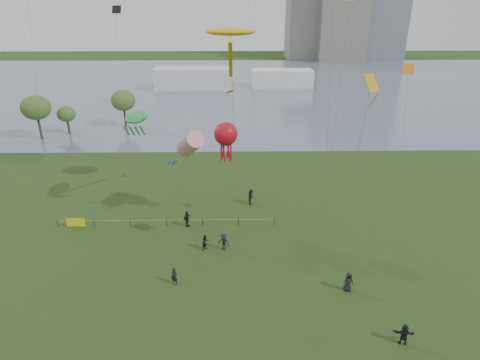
{
  "coord_description": "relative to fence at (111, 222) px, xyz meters",
  "views": [
    {
      "loc": [
        -0.58,
        -23.39,
        22.64
      ],
      "look_at": [
        0.0,
        10.0,
        8.0
      ],
      "focal_mm": 30.0,
      "sensor_mm": 36.0,
      "label": 1
    }
  ],
  "objects": [
    {
      "name": "trees",
      "position": [
        -20.74,
        32.79,
        5.04
      ],
      "size": [
        26.82,
        16.86,
        8.29
      ],
      "color": "#372819",
      "rests_on": "ground_plane"
    },
    {
      "name": "pavilion_left",
      "position": [
        2.2,
        79.4,
        2.45
      ],
      "size": [
        22.0,
        8.0,
        6.0
      ],
      "primitive_type": "cube",
      "color": "silver",
      "rests_on": "ground_plane"
    },
    {
      "name": "spectator_a",
      "position": [
        10.76,
        -4.71,
        0.26
      ],
      "size": [
        0.98,
        1.0,
        1.63
      ],
      "primitive_type": "imported",
      "rotation": [
        0.0,
        0.0,
        0.9
      ],
      "color": "black",
      "rests_on": "ground_plane"
    },
    {
      "name": "building_low",
      "position": [
        46.2,
        152.4,
        13.45
      ],
      "size": [
        16.0,
        18.0,
        28.0
      ],
      "primitive_type": "cube",
      "color": "slate",
      "rests_on": "ground_plane"
    },
    {
      "name": "fence",
      "position": [
        0.0,
        0.0,
        0.0
      ],
      "size": [
        24.07,
        0.07,
        1.05
      ],
      "color": "black",
      "rests_on": "ground_plane"
    },
    {
      "name": "spectator_c",
      "position": [
        8.43,
        -0.09,
        0.38
      ],
      "size": [
        0.96,
        1.18,
        1.88
      ],
      "primitive_type": "imported",
      "rotation": [
        0.0,
        0.0,
        1.02
      ],
      "color": "black",
      "rests_on": "ground_plane"
    },
    {
      "name": "kite_stingray",
      "position": [
        13.4,
        4.73,
        19.47
      ],
      "size": [
        5.21,
        10.11,
        20.51
      ],
      "rotation": [
        0.0,
        0.0,
        -0.03
      ],
      "color": "#3F3F42"
    },
    {
      "name": "kite_windsock",
      "position": [
        9.01,
        1.5,
        8.53
      ],
      "size": [
        5.08,
        5.16,
        11.03
      ],
      "rotation": [
        0.0,
        0.0,
        0.02
      ],
      "color": "#3F3F42"
    },
    {
      "name": "kite_delta",
      "position": [
        23.2,
        -11.01,
        16.06
      ],
      "size": [
        4.75,
        8.17,
        18.18
      ],
      "rotation": [
        0.0,
        0.0,
        0.43
      ],
      "color": "#3F3F42"
    },
    {
      "name": "spectator_e",
      "position": [
        25.84,
        -17.24,
        0.29
      ],
      "size": [
        1.62,
        0.74,
        1.69
      ],
      "primitive_type": "imported",
      "rotation": [
        0.0,
        0.0,
        2.98
      ],
      "color": "black",
      "rests_on": "ground_plane"
    },
    {
      "name": "spectator_b",
      "position": [
        12.59,
        -4.81,
        0.37
      ],
      "size": [
        1.37,
        1.14,
        1.85
      ],
      "primitive_type": "imported",
      "rotation": [
        0.0,
        0.0,
        -0.45
      ],
      "color": "black",
      "rests_on": "ground_plane"
    },
    {
      "name": "pavilion_right",
      "position": [
        28.2,
        82.4,
        1.95
      ],
      "size": [
        18.0,
        7.0,
        5.0
      ],
      "primitive_type": "cube",
      "color": "white",
      "rests_on": "ground_plane"
    },
    {
      "name": "kite_creature",
      "position": [
        3.26,
        3.13,
        11.0
      ],
      "size": [
        2.71,
        7.02,
        12.0
      ],
      "rotation": [
        0.0,
        0.0,
        0.28
      ],
      "color": "#3F3F42"
    },
    {
      "name": "building_mid",
      "position": [
        60.2,
        146.4,
        18.45
      ],
      "size": [
        20.0,
        20.0,
        38.0
      ],
      "primitive_type": "cube",
      "color": "slate",
      "rests_on": "ground_plane"
    },
    {
      "name": "spectator_f",
      "position": [
        8.37,
        -10.17,
        0.25
      ],
      "size": [
        0.67,
        0.52,
        1.62
      ],
      "primitive_type": "imported",
      "rotation": [
        0.0,
        0.0,
        -0.25
      ],
      "color": "black",
      "rests_on": "ground_plane"
    },
    {
      "name": "spectator_d",
      "position": [
        23.38,
        -11.28,
        0.35
      ],
      "size": [
        0.95,
        0.68,
        1.81
      ],
      "primitive_type": "imported",
      "rotation": [
        0.0,
        0.0,
        0.12
      ],
      "color": "black",
      "rests_on": "ground_plane"
    },
    {
      "name": "spectator_g",
      "position": [
        15.78,
        5.32,
        0.42
      ],
      "size": [
        0.83,
        1.02,
        1.96
      ],
      "primitive_type": "imported",
      "rotation": [
        0.0,
        0.0,
        1.47
      ],
      "color": "black",
      "rests_on": "ground_plane"
    },
    {
      "name": "lake",
      "position": [
        14.2,
        84.4,
        -0.53
      ],
      "size": [
        400.0,
        120.0,
        0.08
      ],
      "primitive_type": "cube",
      "color": "slate",
      "rests_on": "ground_plane"
    },
    {
      "name": "kite_octopus",
      "position": [
        12.86,
        0.49,
        9.89
      ],
      "size": [
        6.08,
        4.19,
        11.73
      ],
      "rotation": [
        0.0,
        0.0,
        -0.2
      ],
      "color": "#3F3F42"
    },
    {
      "name": "ground_plane",
      "position": [
        14.2,
        -15.6,
        -0.55
      ],
      "size": [
        400.0,
        400.0,
        0.0
      ],
      "primitive_type": "plane",
      "color": "black"
    }
  ]
}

